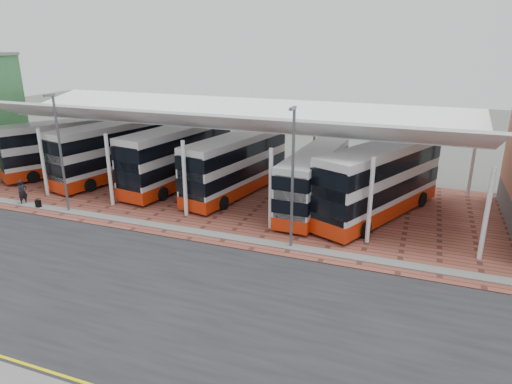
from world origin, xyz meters
The scene contains 15 objects.
ground centered at (0.00, 0.00, 0.00)m, with size 140.00×140.00×0.00m, color #4C4F49.
road centered at (0.00, -1.00, 0.01)m, with size 120.00×14.00×0.02m, color black.
forecourt centered at (2.00, 13.00, 0.03)m, with size 72.00×16.00×0.06m, color brown.
north_kerb centered at (0.00, 6.20, 0.07)m, with size 120.00×0.80×0.14m, color #61615F.
canopy centered at (-6.00, 13.94, 5.80)m, with size 37.00×11.63×7.07m.
lamp_west centered at (-14.00, 6.27, 4.36)m, with size 0.16×0.90×8.07m.
lamp_east centered at (2.00, 6.27, 4.36)m, with size 0.16×0.90×8.07m.
bus_0 centered at (-20.79, 14.20, 2.34)m, with size 7.70×10.95×4.59m.
bus_1 centered at (-15.87, 14.11, 2.39)m, with size 5.27×11.69×4.70m.
bus_2 centered at (-9.85, 14.31, 2.41)m, with size 4.32×11.77×4.74m.
bus_3 centered at (-4.67, 14.00, 2.28)m, with size 4.54×11.12×4.47m.
bus_4 centered at (1.69, 12.73, 2.11)m, with size 2.91×10.13×4.13m.
bus_5 centered at (6.05, 13.04, 2.45)m, with size 7.18×11.77×4.81m.
pedestrian centered at (-17.99, 6.27, 0.97)m, with size 0.66×0.44×1.82m, color black.
suitcase centered at (-16.41, 6.02, 0.35)m, with size 0.34×0.25×0.59m, color black.
Camera 1 is at (8.57, -16.65, 11.41)m, focal length 32.00 mm.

